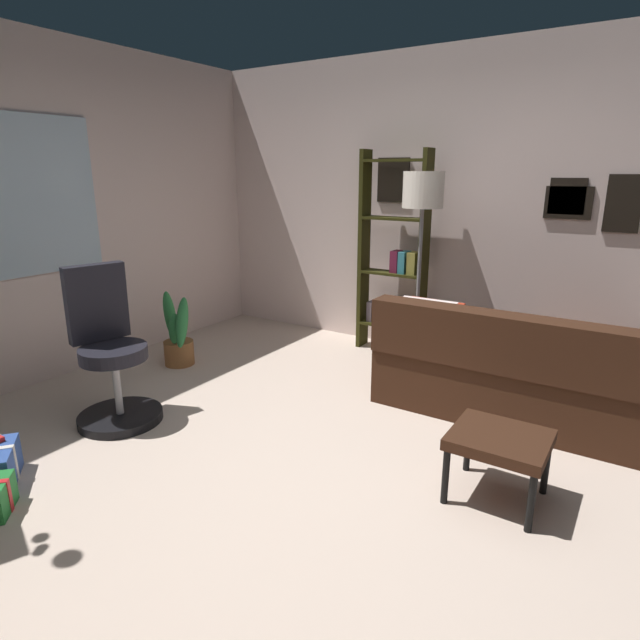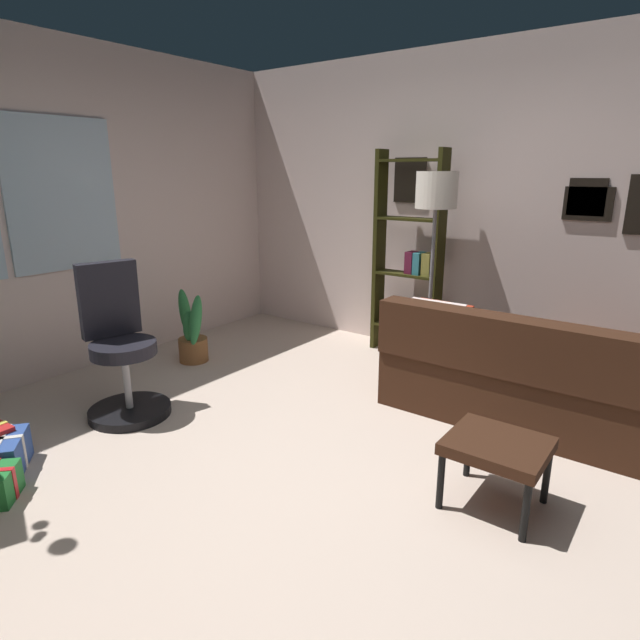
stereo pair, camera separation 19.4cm
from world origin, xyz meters
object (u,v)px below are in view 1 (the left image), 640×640
Objects in this scene: office_chair at (111,361)px; floor_lamp at (422,208)px; couch at (525,368)px; potted_plant at (178,339)px; bookshelf at (394,266)px; footstool at (499,444)px.

floor_lamp is at bearing -35.45° from office_chair.
floor_lamp reaches higher than couch.
floor_lamp reaches higher than potted_plant.
potted_plant is (-0.98, 1.82, -1.14)m from floor_lamp.
office_chair is at bearing 157.44° from bookshelf.
bookshelf reaches higher than footstool.
bookshelf is at bearing -45.52° from potted_plant.
footstool is at bearing -173.39° from couch.
footstool is 2.43m from bookshelf.
footstool is 0.29× the size of floor_lamp.
bookshelf is 0.80m from floor_lamp.
bookshelf is at bearing 45.69° from floor_lamp.
floor_lamp reaches higher than office_chair.
office_chair reaches higher than couch.
bookshelf reaches higher than floor_lamp.
footstool is 0.73× the size of potted_plant.
couch is 1.55m from bookshelf.
footstool is at bearing -143.67° from floor_lamp.
floor_lamp is 2.53× the size of potted_plant.
office_chair is (-0.49, 2.46, 0.11)m from footstool.
couch is 2.87m from potted_plant.
potted_plant is (-0.83, 2.75, -0.04)m from couch.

